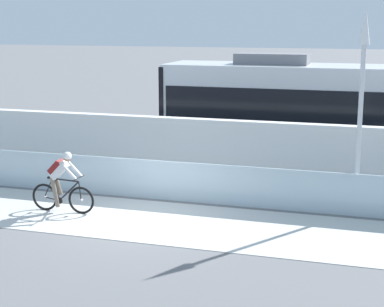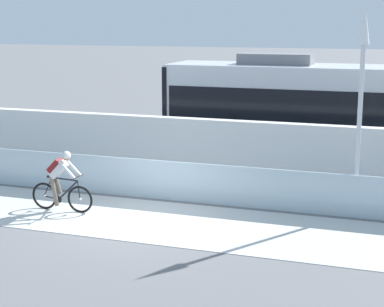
# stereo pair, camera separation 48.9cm
# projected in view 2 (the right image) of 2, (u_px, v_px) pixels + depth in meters

# --- Properties ---
(ground_plane) EXTENTS (200.00, 200.00, 0.00)m
(ground_plane) POSITION_uv_depth(u_px,v_px,m) (136.00, 219.00, 15.72)
(ground_plane) COLOR slate
(bike_path_deck) EXTENTS (32.00, 3.20, 0.01)m
(bike_path_deck) POSITION_uv_depth(u_px,v_px,m) (136.00, 218.00, 15.72)
(bike_path_deck) COLOR beige
(bike_path_deck) RESTS_ON ground
(glass_parapet) EXTENTS (32.00, 0.05, 1.10)m
(glass_parapet) POSITION_uv_depth(u_px,v_px,m) (162.00, 180.00, 17.32)
(glass_parapet) COLOR silver
(glass_parapet) RESTS_ON ground
(concrete_barrier_wall) EXTENTS (32.00, 0.36, 2.03)m
(concrete_barrier_wall) POSITION_uv_depth(u_px,v_px,m) (184.00, 151.00, 18.89)
(concrete_barrier_wall) COLOR silver
(concrete_barrier_wall) RESTS_ON ground
(tram_rail_near) EXTENTS (32.00, 0.08, 0.01)m
(tram_rail_near) POSITION_uv_depth(u_px,v_px,m) (208.00, 166.00, 21.40)
(tram_rail_near) COLOR #595654
(tram_rail_near) RESTS_ON ground
(tram_rail_far) EXTENTS (32.00, 0.08, 0.01)m
(tram_rail_far) POSITION_uv_depth(u_px,v_px,m) (220.00, 157.00, 22.73)
(tram_rail_far) COLOR #595654
(tram_rail_far) RESTS_ON ground
(tram) EXTENTS (11.06, 2.54, 3.81)m
(tram) POSITION_uv_depth(u_px,v_px,m) (334.00, 114.00, 20.40)
(tram) COLOR silver
(tram) RESTS_ON ground
(cyclist_on_bike) EXTENTS (1.77, 0.58, 1.61)m
(cyclist_on_bike) POSITION_uv_depth(u_px,v_px,m) (61.00, 181.00, 16.20)
(cyclist_on_bike) COLOR black
(cyclist_on_bike) RESTS_ON ground
(lamp_post_antenna) EXTENTS (0.28, 0.28, 5.20)m
(lamp_post_antenna) POSITION_uv_depth(u_px,v_px,m) (361.00, 86.00, 15.41)
(lamp_post_antenna) COLOR gray
(lamp_post_antenna) RESTS_ON ground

